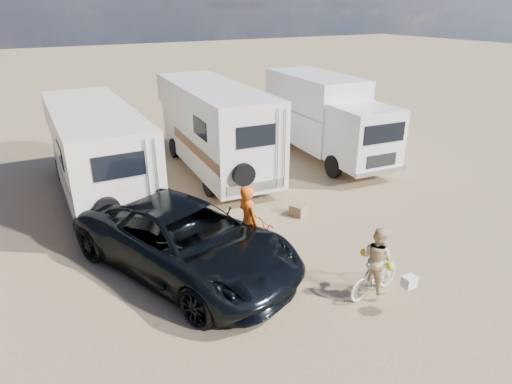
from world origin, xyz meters
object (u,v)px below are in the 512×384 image
dark_suv (185,239)px  bike_woman (375,277)px  rv_main (215,130)px  rider_man (248,228)px  rv_left (97,154)px  rider_woman (376,265)px  box_truck (327,119)px  bike_parked (378,148)px  cooler (233,228)px  crate (298,210)px  bike_man (249,244)px

dark_suv → bike_woman: 4.50m
rv_main → rider_man: (-2.11, -6.54, -0.70)m
rv_left → dark_suv: (0.84, -5.71, -0.68)m
rv_main → dark_suv: rv_main is taller
rider_man → rider_woman: (1.81, -2.58, -0.21)m
box_truck → bike_parked: size_ratio=4.33×
rv_main → cooler: 5.54m
crate → rider_man: bearing=-148.8°
box_truck → cooler: box_truck is taller
cooler → dark_suv: bearing=-126.0°
bike_man → rv_main: bearing=-21.5°
bike_man → box_truck: bearing=-54.0°
rider_man → rv_left: bearing=17.1°
rider_man → bike_parked: size_ratio=1.16×
rv_main → dark_suv: bearing=-115.8°
box_truck → crate: (-4.23, -4.10, -1.50)m
box_truck → cooler: 7.93m
rv_left → crate: (4.98, -4.56, -1.35)m
bike_woman → bike_parked: bearing=-51.4°
rv_left → bike_man: bearing=-67.8°
crate → dark_suv: bearing=-164.5°
box_truck → rider_man: 8.97m
rider_woman → bike_parked: size_ratio=0.91×
rv_main → dark_suv: size_ratio=1.25×
dark_suv → rider_man: 1.56m
dark_suv → rider_woman: 4.48m
bike_parked → cooler: bearing=153.1°
bike_man → rider_man: 0.46m
dark_suv → bike_man: bearing=-38.1°
dark_suv → crate: bearing=-5.4°
rider_woman → crate: bearing=-18.1°
rider_man → rider_woman: 3.16m
dark_suv → rider_man: bearing=-38.1°
bike_man → rider_woman: (1.81, -2.58, 0.25)m
rv_left → rider_man: rv_left is taller
box_truck → bike_man: box_truck is taller
cooler → crate: (2.33, 0.11, -0.04)m
rv_left → bike_woman: (4.14, -8.74, -1.06)m
rv_left → dark_suv: rv_left is taller
box_truck → bike_parked: box_truck is taller
rv_left → rider_woman: bearing=-63.2°
rider_woman → box_truck: bearing=-38.3°
dark_suv → crate: dark_suv is taller
rv_left → bike_parked: rv_left is taller
bike_woman → bike_parked: (7.03, 7.14, -0.02)m
box_truck → crate: bearing=-130.4°
rv_main → rider_woman: bearing=-87.0°
dark_suv → bike_man: dark_suv is taller
rider_woman → bike_parked: bearing=-51.4°
bike_woman → rider_woman: 0.29m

